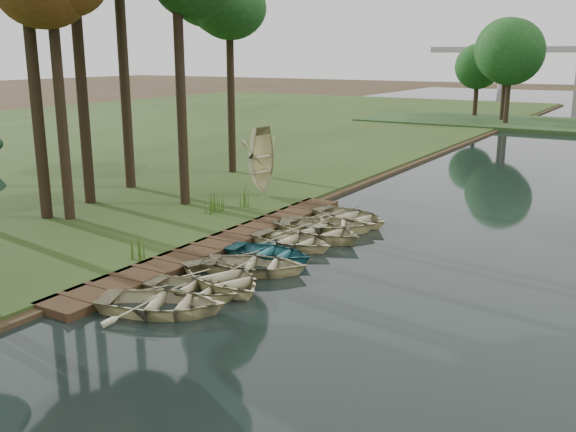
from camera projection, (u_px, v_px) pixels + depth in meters
The scene contains 17 objects.
ground at pixel (258, 254), 23.61m from camera, with size 300.00×300.00×0.00m, color #3D2F1D.
boardwalk at pixel (223, 243), 24.38m from camera, with size 1.60×16.00×0.30m, color #382615.
rowboat_0 at pixel (162, 300), 18.00m from camera, with size 2.63×3.69×0.76m, color #B8B285.
rowboat_1 at pixel (192, 286), 19.27m from camera, with size 2.21×3.09×0.64m, color #B8B285.
rowboat_2 at pixel (222, 275), 20.06m from camera, with size 2.68×3.75×0.78m, color #B8B285.
rowboat_3 at pixel (255, 262), 21.32m from camera, with size 2.51×3.52×0.73m, color #B8B285.
rowboat_4 at pixel (269, 251), 22.67m from camera, with size 2.32×3.24×0.67m, color #296C73.
rowboat_5 at pixel (292, 238), 24.11m from camera, with size 2.44×3.42×0.71m, color #B8B285.
rowboat_6 at pixel (318, 228), 25.29m from camera, with size 2.87×4.02×0.83m, color #B8B285.
rowboat_7 at pixel (327, 223), 26.15m from camera, with size 2.83×3.97×0.82m, color #B8B285.
rowboat_8 at pixel (350, 214), 27.61m from camera, with size 2.70×3.79×0.78m, color #B8B285.
stored_rowboat at pixel (262, 188), 31.85m from camera, with size 2.44×3.41×0.71m, color #B8B285.
tree_6 at pixel (229, 1), 35.94m from camera, with size 4.86×4.86×11.91m.
reeds_0 at pixel (138, 247), 21.87m from camera, with size 0.60×0.60×0.91m, color #3F661E.
reeds_1 at pixel (217, 201), 28.71m from camera, with size 0.60×0.60×0.92m, color #3F661E.
reeds_2 at pixel (211, 202), 28.21m from camera, with size 0.60×0.60×1.01m, color #3F661E.
reeds_3 at pixel (241, 196), 29.39m from camera, with size 0.60×0.60×1.04m, color #3F661E.
Camera 1 is at (12.69, -18.67, 7.14)m, focal length 40.00 mm.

